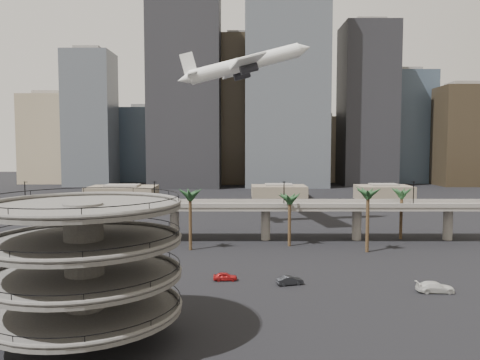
{
  "coord_description": "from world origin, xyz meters",
  "views": [
    {
      "loc": [
        4.84,
        -56.61,
        22.77
      ],
      "look_at": [
        4.82,
        28.0,
        16.51
      ],
      "focal_mm": 35.0,
      "sensor_mm": 36.0,
      "label": 1
    }
  ],
  "objects_px": {
    "car_a": "(225,276)",
    "car_c": "(435,287)",
    "overpass": "(220,210)",
    "airborne_jet": "(244,65)",
    "parking_ramp": "(84,259)",
    "car_b": "(290,280)"
  },
  "relations": [
    {
      "from": "car_a",
      "to": "car_c",
      "type": "xyz_separation_m",
      "value": [
        32.81,
        -6.38,
        0.15
      ]
    },
    {
      "from": "parking_ramp",
      "to": "overpass",
      "type": "distance_m",
      "value": 60.46
    },
    {
      "from": "parking_ramp",
      "to": "airborne_jet",
      "type": "bearing_deg",
      "value": 76.02
    },
    {
      "from": "car_a",
      "to": "car_b",
      "type": "xyz_separation_m",
      "value": [
        10.66,
        -2.46,
        0.03
      ]
    },
    {
      "from": "airborne_jet",
      "to": "car_a",
      "type": "bearing_deg",
      "value": -102.54
    },
    {
      "from": "airborne_jet",
      "to": "car_c",
      "type": "xyz_separation_m",
      "value": [
        29.11,
        -57.9,
        -43.91
      ]
    },
    {
      "from": "overpass",
      "to": "car_b",
      "type": "bearing_deg",
      "value": -70.49
    },
    {
      "from": "car_a",
      "to": "car_c",
      "type": "bearing_deg",
      "value": -102.85
    },
    {
      "from": "parking_ramp",
      "to": "car_a",
      "type": "xyz_separation_m",
      "value": [
        15.32,
        24.84,
        -9.15
      ]
    },
    {
      "from": "airborne_jet",
      "to": "overpass",
      "type": "bearing_deg",
      "value": -117.54
    },
    {
      "from": "airborne_jet",
      "to": "car_a",
      "type": "distance_m",
      "value": 67.89
    },
    {
      "from": "car_c",
      "to": "airborne_jet",
      "type": "bearing_deg",
      "value": 28.02
    },
    {
      "from": "overpass",
      "to": "car_a",
      "type": "distance_m",
      "value": 34.87
    },
    {
      "from": "parking_ramp",
      "to": "car_c",
      "type": "relative_size",
      "value": 3.86
    },
    {
      "from": "airborne_jet",
      "to": "car_a",
      "type": "xyz_separation_m",
      "value": [
        -3.7,
        -51.52,
        -44.05
      ]
    },
    {
      "from": "car_a",
      "to": "parking_ramp",
      "type": "bearing_deg",
      "value": 146.49
    },
    {
      "from": "car_c",
      "to": "parking_ramp",
      "type": "bearing_deg",
      "value": 112.32
    },
    {
      "from": "parking_ramp",
      "to": "airborne_jet",
      "type": "distance_m",
      "value": 86.09
    },
    {
      "from": "overpass",
      "to": "car_c",
      "type": "height_order",
      "value": "overpass"
    },
    {
      "from": "overpass",
      "to": "car_a",
      "type": "height_order",
      "value": "overpass"
    },
    {
      "from": "parking_ramp",
      "to": "car_b",
      "type": "distance_m",
      "value": 35.48
    },
    {
      "from": "parking_ramp",
      "to": "car_b",
      "type": "height_order",
      "value": "parking_ramp"
    }
  ]
}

